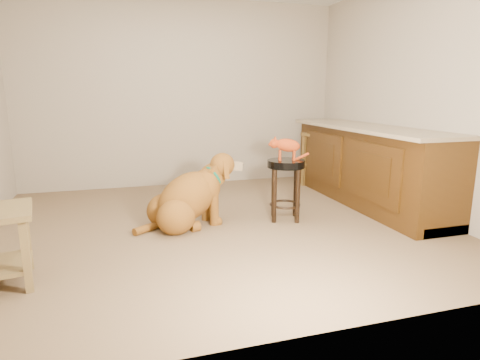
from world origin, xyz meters
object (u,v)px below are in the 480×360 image
object	(u,v)px
wood_stool	(321,159)
tabby_kitten	(285,146)
padded_stool	(286,178)
golden_retriever	(188,199)

from	to	relation	value
wood_stool	tabby_kitten	xyz separation A→B (m)	(-1.08, -1.27, 0.39)
wood_stool	tabby_kitten	bearing A→B (deg)	-130.50
padded_stool	golden_retriever	size ratio (longest dim) A/B	0.54
padded_stool	golden_retriever	xyz separation A→B (m)	(-1.02, 0.06, -0.17)
wood_stool	padded_stool	bearing A→B (deg)	-130.17
wood_stool	golden_retriever	xyz separation A→B (m)	(-2.09, -1.21, -0.11)
wood_stool	tabby_kitten	size ratio (longest dim) A/B	1.76
wood_stool	tabby_kitten	distance (m)	1.71
tabby_kitten	padded_stool	bearing A→B (deg)	-5.72
padded_stool	tabby_kitten	size ratio (longest dim) A/B	1.47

